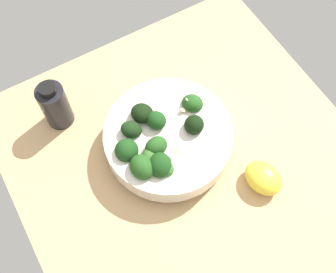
% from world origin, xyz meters
% --- Properties ---
extents(ground_plane, '(0.61, 0.61, 0.04)m').
position_xyz_m(ground_plane, '(0.00, 0.00, -0.02)').
color(ground_plane, tan).
extents(bowl_of_broccoli, '(0.23, 0.23, 0.09)m').
position_xyz_m(bowl_of_broccoli, '(0.04, 0.02, 0.04)').
color(bowl_of_broccoli, silver).
rests_on(bowl_of_broccoli, ground_plane).
extents(lemon_wedge, '(0.08, 0.07, 0.04)m').
position_xyz_m(lemon_wedge, '(-0.11, -0.09, 0.02)').
color(lemon_wedge, yellow).
rests_on(lemon_wedge, ground_plane).
extents(bottle_tall, '(0.05, 0.05, 0.11)m').
position_xyz_m(bottle_tall, '(0.19, 0.17, 0.05)').
color(bottle_tall, black).
rests_on(bottle_tall, ground_plane).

